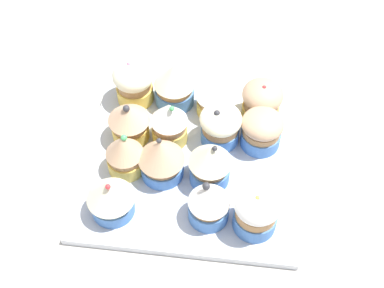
{
  "coord_description": "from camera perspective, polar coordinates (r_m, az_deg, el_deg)",
  "views": [
    {
      "loc": [
        44.17,
        5.21,
        63.32
      ],
      "look_at": [
        0.0,
        0.0,
        4.2
      ],
      "focal_mm": 48.27,
      "sensor_mm": 36.0,
      "label": 1
    }
  ],
  "objects": [
    {
      "name": "cupcake_11",
      "position": [
        0.79,
        7.73,
        4.76
      ],
      "size": [
        6.25,
        6.25,
        7.05
      ],
      "color": "#EFC651",
      "rests_on": "baking_tray"
    },
    {
      "name": "cupcake_13",
      "position": [
        0.68,
        7.13,
        -7.32
      ],
      "size": [
        6.09,
        6.09,
        7.47
      ],
      "color": "#477AC6",
      "rests_on": "baking_tray"
    },
    {
      "name": "cupcake_5",
      "position": [
        0.75,
        -2.53,
        2.42
      ],
      "size": [
        5.45,
        5.45,
        8.04
      ],
      "color": "#EFC651",
      "rests_on": "baking_tray"
    },
    {
      "name": "cupcake_9",
      "position": [
        0.71,
        2.01,
        -2.05
      ],
      "size": [
        6.06,
        6.06,
        8.07
      ],
      "color": "#477AC6",
      "rests_on": "baking_tray"
    },
    {
      "name": "cupcake_6",
      "position": [
        0.72,
        -3.4,
        -1.57
      ],
      "size": [
        6.61,
        6.61,
        7.32
      ],
      "color": "#477AC6",
      "rests_on": "baking_tray"
    },
    {
      "name": "cupcake_4",
      "position": [
        0.8,
        -1.98,
        6.62
      ],
      "size": [
        6.29,
        6.29,
        7.85
      ],
      "color": "#477AC6",
      "rests_on": "baking_tray"
    },
    {
      "name": "cupcake_8",
      "position": [
        0.76,
        3.16,
        2.12
      ],
      "size": [
        6.22,
        6.22,
        6.85
      ],
      "color": "#477AC6",
      "rests_on": "baking_tray"
    },
    {
      "name": "ground_plane",
      "position": [
        0.79,
        0.0,
        -2.5
      ],
      "size": [
        180.0,
        180.0,
        3.0
      ],
      "primitive_type": "cube",
      "color": "beige"
    },
    {
      "name": "cupcake_12",
      "position": [
        0.76,
        7.7,
        1.58
      ],
      "size": [
        6.19,
        6.19,
        6.17
      ],
      "color": "#477AC6",
      "rests_on": "baking_tray"
    },
    {
      "name": "cupcake_2",
      "position": [
        0.73,
        -7.47,
        -1.02
      ],
      "size": [
        5.36,
        5.36,
        7.47
      ],
      "color": "#EFC651",
      "rests_on": "baking_tray"
    },
    {
      "name": "baking_tray",
      "position": [
        0.77,
        0.0,
        -1.61
      ],
      "size": [
        31.32,
        31.32,
        1.2
      ],
      "color": "silver",
      "rests_on": "ground_plane"
    },
    {
      "name": "cupcake_0",
      "position": [
        0.81,
        -6.45,
        6.83
      ],
      "size": [
        6.44,
        6.44,
        7.58
      ],
      "color": "#EFC651",
      "rests_on": "baking_tray"
    },
    {
      "name": "cupcake_1",
      "position": [
        0.76,
        -6.96,
        2.53
      ],
      "size": [
        6.21,
        6.21,
        7.23
      ],
      "color": "#EFC651",
      "rests_on": "baking_tray"
    },
    {
      "name": "cupcake_7",
      "position": [
        0.79,
        2.61,
        5.44
      ],
      "size": [
        6.16,
        6.16,
        7.12
      ],
      "color": "#EFC651",
      "rests_on": "baking_tray"
    },
    {
      "name": "cupcake_10",
      "position": [
        0.68,
        1.88,
        -6.55
      ],
      "size": [
        5.59,
        5.59,
        7.12
      ],
      "color": "#477AC6",
      "rests_on": "baking_tray"
    },
    {
      "name": "cupcake_3",
      "position": [
        0.69,
        -9.01,
        -5.7
      ],
      "size": [
        6.45,
        6.45,
        7.26
      ],
      "color": "#477AC6",
      "rests_on": "baking_tray"
    }
  ]
}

